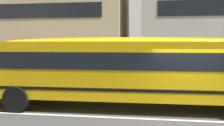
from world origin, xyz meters
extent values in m
plane|color=#424244|center=(0.00, 0.00, 0.00)|extent=(400.00, 400.00, 0.00)
cube|color=gray|center=(0.00, 7.49, 0.01)|extent=(120.00, 3.00, 0.01)
cube|color=silver|center=(0.00, 0.00, 0.00)|extent=(110.00, 0.16, 0.01)
cube|color=yellow|center=(-2.24, 1.49, 1.64)|extent=(11.28, 2.69, 2.25)
cube|color=black|center=(-2.24, 1.49, 2.04)|extent=(10.60, 2.72, 0.65)
cube|color=black|center=(-2.24, 1.49, 0.97)|extent=(11.30, 2.72, 0.12)
ellipsoid|color=yellow|center=(-2.24, 1.49, 2.76)|extent=(10.83, 2.48, 0.37)
cylinder|color=red|center=(-5.86, 2.91, 1.52)|extent=(0.46, 0.46, 0.03)
cylinder|color=black|center=(-6.50, 0.16, 0.51)|extent=(1.03, 0.30, 1.02)
cylinder|color=black|center=(-6.53, 2.72, 0.51)|extent=(1.03, 0.30, 1.02)
cylinder|color=black|center=(2.01, 2.82, 0.51)|extent=(1.03, 0.30, 1.02)
cube|color=black|center=(-11.33, 8.97, 1.92)|extent=(13.38, 0.04, 1.10)
cube|color=black|center=(-11.33, 8.97, 5.12)|extent=(13.38, 0.04, 1.10)
camera|label=1|loc=(-1.53, -8.49, 2.73)|focal=38.58mm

